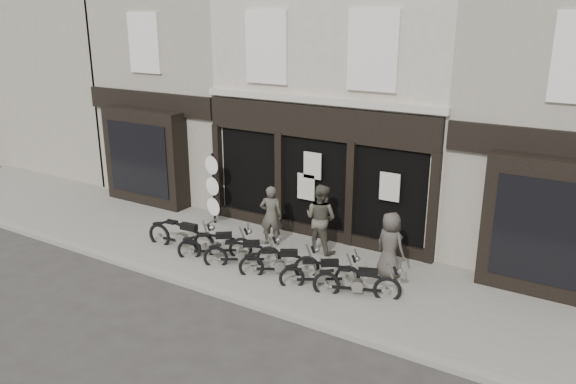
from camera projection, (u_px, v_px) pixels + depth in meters
The scene contains 16 objects.
ground_plane at pixel (256, 277), 14.00m from camera, with size 90.00×90.00×0.00m, color #2D2B28.
pavement at pixel (276, 262), 14.71m from camera, with size 30.00×4.20×0.12m, color slate.
kerb at pixel (225, 295), 12.97m from camera, with size 30.00×0.25×0.13m, color gray.
central_building at pixel (363, 88), 17.59m from camera, with size 7.30×6.22×8.34m.
neighbour_left at pixel (205, 78), 20.77m from camera, with size 5.60×6.73×8.34m.
filler_left at pixel (65, 66), 24.95m from camera, with size 11.00×6.00×8.20m, color gray.
motorcycle_0 at pixel (182, 238), 15.34m from camera, with size 2.23×0.61×1.07m.
motorcycle_1 at pixel (216, 247), 14.85m from camera, with size 1.71×1.37×0.95m.
motorcycle_2 at pixel (243, 255), 14.33m from camera, with size 1.77×1.28×0.95m.
motorcycle_3 at pixel (280, 265), 13.77m from camera, with size 1.80×1.24×0.96m.
motorcycle_4 at pixel (321, 275), 13.26m from camera, with size 1.69×1.29×0.92m.
motorcycle_5 at pixel (358, 285), 12.75m from camera, with size 1.93×0.98×0.97m.
man_left at pixel (271, 215), 15.46m from camera, with size 0.62×0.41×1.70m, color #444138.
man_centre at pixel (321, 218), 14.97m from camera, with size 0.92×0.71×1.89m, color #49463B.
man_right at pixel (390, 245), 13.51m from camera, with size 0.81×0.53×1.66m, color #403B35.
advert_sign_post at pixel (213, 192), 17.02m from camera, with size 0.56×0.36×2.32m.
Camera 1 is at (7.41, -10.37, 6.23)m, focal length 35.00 mm.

